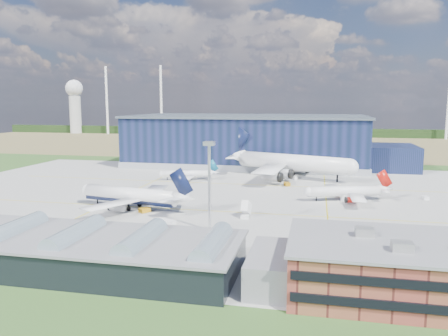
% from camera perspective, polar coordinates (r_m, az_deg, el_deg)
% --- Properties ---
extents(ground, '(600.00, 600.00, 0.00)m').
position_cam_1_polar(ground, '(143.97, -2.89, -4.57)').
color(ground, '#2C521E').
rests_on(ground, ground).
extents(apron, '(220.00, 160.00, 0.08)m').
position_cam_1_polar(apron, '(153.41, -1.92, -3.74)').
color(apron, '#A1A09B').
rests_on(apron, ground).
extents(farmland, '(600.00, 220.00, 0.01)m').
position_cam_1_polar(farmland, '(358.79, 6.21, 3.25)').
color(farmland, olive).
rests_on(farmland, ground).
extents(treeline, '(600.00, 8.00, 8.00)m').
position_cam_1_polar(treeline, '(437.90, 7.30, 4.70)').
color(treeline, black).
rests_on(treeline, ground).
extents(horizon_dressing, '(440.20, 18.00, 70.00)m').
position_cam_1_polar(horizon_dressing, '(486.40, -16.02, 8.37)').
color(horizon_dressing, white).
rests_on(horizon_dressing, ground).
extents(hangar, '(145.00, 62.00, 26.10)m').
position_cam_1_polar(hangar, '(233.63, 3.77, 3.35)').
color(hangar, '#0F1B34').
rests_on(hangar, ground).
extents(ops_building, '(46.00, 23.00, 10.90)m').
position_cam_1_polar(ops_building, '(82.53, 24.92, -11.96)').
color(ops_building, brown).
rests_on(ops_building, ground).
extents(glass_concourse, '(78.00, 23.00, 8.60)m').
position_cam_1_polar(glass_concourse, '(91.41, -16.85, -10.27)').
color(glass_concourse, black).
rests_on(glass_concourse, ground).
extents(light_mast_center, '(2.60, 2.60, 23.00)m').
position_cam_1_polar(light_mast_center, '(110.03, -1.94, -0.44)').
color(light_mast_center, silver).
rests_on(light_mast_center, ground).
extents(airliner_navy, '(48.51, 47.81, 13.45)m').
position_cam_1_polar(airliner_navy, '(138.05, -12.17, -2.47)').
color(airliner_navy, white).
rests_on(airliner_navy, ground).
extents(airliner_red, '(38.92, 38.48, 10.13)m').
position_cam_1_polar(airliner_red, '(151.23, 15.53, -2.28)').
color(airliner_red, white).
rests_on(airliner_red, ground).
extents(airliner_widebody, '(83.49, 82.71, 21.07)m').
position_cam_1_polar(airliner_widebody, '(191.99, 8.97, 1.82)').
color(airliner_widebody, white).
rests_on(airliner_widebody, ground).
extents(airliner_regional, '(32.25, 31.87, 8.46)m').
position_cam_1_polar(airliner_regional, '(185.71, -4.95, -0.30)').
color(airliner_regional, white).
rests_on(airliner_regional, ground).
extents(gse_tug_b, '(3.48, 3.80, 1.37)m').
position_cam_1_polar(gse_tug_b, '(133.45, -10.34, -5.45)').
color(gse_tug_b, orange).
rests_on(gse_tug_b, ground).
extents(gse_van_a, '(5.88, 3.78, 2.37)m').
position_cam_1_polar(gse_van_a, '(115.72, -7.68, -7.29)').
color(gse_van_a, white).
rests_on(gse_van_a, ground).
extents(gse_cart_a, '(2.20, 2.96, 1.18)m').
position_cam_1_polar(gse_cart_a, '(163.49, 24.82, -3.56)').
color(gse_cart_a, white).
rests_on(gse_cart_a, ground).
extents(gse_van_b, '(4.34, 5.01, 2.12)m').
position_cam_1_polar(gse_van_b, '(150.79, 15.75, -3.87)').
color(gse_van_b, white).
rests_on(gse_van_b, ground).
extents(gse_tug_c, '(2.94, 3.71, 1.42)m').
position_cam_1_polar(gse_tug_c, '(174.61, 8.24, -2.09)').
color(gse_tug_c, orange).
rests_on(gse_tug_c, ground).
extents(gse_cart_b, '(3.95, 3.48, 1.43)m').
position_cam_1_polar(gse_cart_b, '(188.70, 8.95, -1.31)').
color(gse_cart_b, white).
rests_on(gse_cart_b, ground).
extents(gse_van_c, '(4.67, 2.85, 2.09)m').
position_cam_1_polar(gse_van_c, '(96.73, 0.06, -10.50)').
color(gse_van_c, white).
rests_on(gse_van_c, ground).
extents(airstair, '(2.40, 5.17, 3.22)m').
position_cam_1_polar(airstair, '(126.75, 2.94, -5.63)').
color(airstair, white).
rests_on(airstair, ground).
extents(car_a, '(3.49, 2.08, 1.11)m').
position_cam_1_polar(car_a, '(100.96, 9.35, -10.08)').
color(car_a, '#99999E').
rests_on(car_a, ground).
extents(car_b, '(4.14, 1.93, 1.31)m').
position_cam_1_polar(car_b, '(94.00, 19.72, -11.84)').
color(car_b, '#99999E').
rests_on(car_b, ground).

